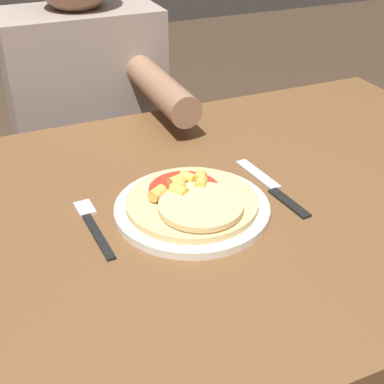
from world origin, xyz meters
TOP-DOWN VIEW (x-y plane):
  - dining_table at (0.00, 0.00)m, footprint 1.28×0.83m
  - plate at (-0.05, -0.02)m, footprint 0.26×0.26m
  - pizza at (-0.05, -0.02)m, footprint 0.22×0.22m
  - fork at (-0.21, 0.01)m, footprint 0.03×0.18m
  - knife at (0.12, -0.01)m, footprint 0.03×0.22m
  - person_diner at (-0.07, 0.63)m, footprint 0.39×0.52m

SIDE VIEW (x-z plane):
  - dining_table at x=0.00m, z-range 0.27..1.02m
  - person_diner at x=-0.07m, z-range 0.09..1.23m
  - knife at x=0.12m, z-range 0.75..0.76m
  - fork at x=-0.21m, z-range 0.75..0.76m
  - plate at x=-0.05m, z-range 0.75..0.77m
  - pizza at x=-0.05m, z-range 0.76..0.79m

